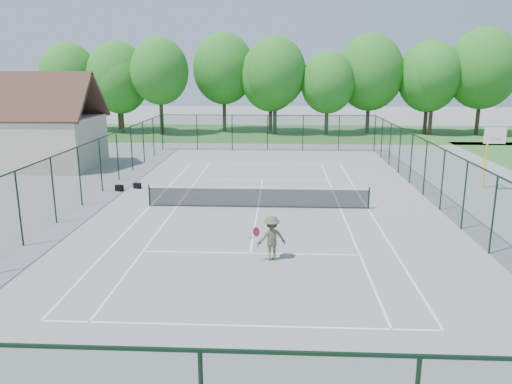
% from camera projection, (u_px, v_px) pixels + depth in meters
% --- Properties ---
extents(ground, '(140.00, 140.00, 0.00)m').
position_uv_depth(ground, '(258.00, 208.00, 25.05)').
color(ground, gray).
rests_on(ground, ground).
extents(grass_far, '(80.00, 16.00, 0.01)m').
position_uv_depth(grass_far, '(270.00, 133.00, 54.14)').
color(grass_far, '#3A722F').
rests_on(grass_far, ground).
extents(court_lines, '(11.05, 23.85, 0.01)m').
position_uv_depth(court_lines, '(258.00, 207.00, 25.05)').
color(court_lines, white).
rests_on(court_lines, ground).
extents(tennis_net, '(11.08, 0.08, 1.10)m').
position_uv_depth(tennis_net, '(258.00, 196.00, 24.92)').
color(tennis_net, black).
rests_on(tennis_net, ground).
extents(fence_enclosure, '(18.05, 36.05, 3.02)m').
position_uv_depth(fence_enclosure, '(258.00, 177.00, 24.68)').
color(fence_enclosure, '#1C3A26').
rests_on(fence_enclosure, ground).
extents(utility_building, '(8.60, 6.27, 6.63)m').
position_uv_depth(utility_building, '(35.00, 123.00, 34.75)').
color(utility_building, beige).
rests_on(utility_building, ground).
extents(tree_line_far, '(39.40, 6.40, 9.70)m').
position_uv_depth(tree_line_far, '(271.00, 76.00, 52.70)').
color(tree_line_far, '#403122').
rests_on(tree_line_far, ground).
extents(basketball_goal, '(1.20, 1.43, 3.65)m').
position_uv_depth(basketball_goal, '(491.00, 146.00, 28.04)').
color(basketball_goal, yellow).
rests_on(basketball_goal, ground).
extents(sports_bag_a, '(0.51, 0.41, 0.35)m').
position_uv_depth(sports_bag_a, '(119.00, 188.00, 28.40)').
color(sports_bag_a, black).
rests_on(sports_bag_a, ground).
extents(sports_bag_b, '(0.47, 0.37, 0.32)m').
position_uv_depth(sports_bag_b, '(137.00, 186.00, 29.03)').
color(sports_bag_b, black).
rests_on(sports_bag_b, ground).
extents(tennis_player, '(2.05, 0.95, 1.66)m').
position_uv_depth(tennis_player, '(272.00, 238.00, 18.04)').
color(tennis_player, '#54593D').
rests_on(tennis_player, ground).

